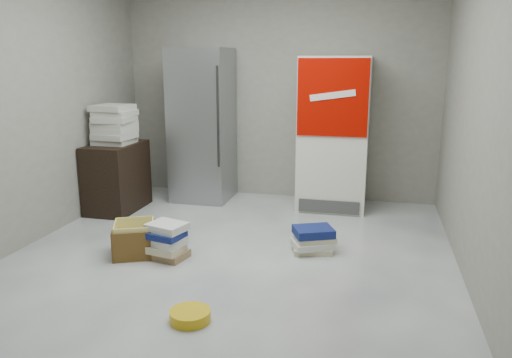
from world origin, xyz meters
The scene contains 10 objects.
ground centered at (0.00, 0.00, 0.00)m, with size 5.00×5.00×0.00m, color silver.
room_shell centered at (0.00, 0.00, 1.80)m, with size 4.04×5.04×2.82m.
steel_fridge centered at (-0.90, 2.13, 0.95)m, with size 0.70×0.72×1.90m.
coke_cooler centered at (0.75, 2.12, 0.90)m, with size 0.80×0.73×1.80m.
wood_shelf centered at (-1.73, 1.40, 0.40)m, with size 0.50×0.80×0.80m, color black.
supply_box_stack centered at (-1.72, 1.40, 1.03)m, with size 0.44×0.44×0.45m.
phonebook_stack_main centered at (-0.55, 0.12, 0.17)m, with size 0.41×0.36×0.33m.
phonebook_stack_side centered at (0.72, 0.59, 0.12)m, with size 0.46×0.42×0.24m.
cardboard_box centered at (-0.87, 0.14, 0.13)m, with size 0.51×0.51×0.31m.
bucket_lid centered at (0.06, -0.88, 0.04)m, with size 0.28×0.28×0.08m, color gold.
Camera 1 is at (1.24, -3.81, 1.76)m, focal length 35.00 mm.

